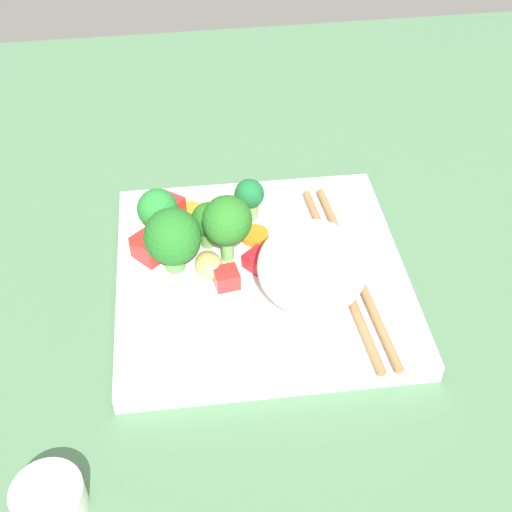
# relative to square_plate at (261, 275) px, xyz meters

# --- Properties ---
(ground_plane) EXTENTS (1.10, 1.10, 0.02)m
(ground_plane) POSITION_rel_square_plate_xyz_m (0.00, 0.00, -0.02)
(ground_plane) COLOR #496F4C
(square_plate) EXTENTS (0.27, 0.27, 0.02)m
(square_plate) POSITION_rel_square_plate_xyz_m (0.00, 0.00, 0.00)
(square_plate) COLOR white
(square_plate) RESTS_ON ground_plane
(rice_mound) EXTENTS (0.11, 0.11, 0.07)m
(rice_mound) POSITION_rel_square_plate_xyz_m (0.04, 0.04, 0.05)
(rice_mound) COLOR white
(rice_mound) RESTS_ON square_plate
(broccoli_floret_0) EXTENTS (0.04, 0.04, 0.05)m
(broccoli_floret_0) POSITION_rel_square_plate_xyz_m (-0.06, -0.09, 0.04)
(broccoli_floret_0) COLOR #82AF53
(broccoli_floret_0) RESTS_ON square_plate
(broccoli_floret_1) EXTENTS (0.03, 0.03, 0.05)m
(broccoli_floret_1) POSITION_rel_square_plate_xyz_m (-0.04, -0.04, 0.04)
(broccoli_floret_1) COLOR #619344
(broccoli_floret_1) RESTS_ON square_plate
(broccoli_floret_2) EXTENTS (0.05, 0.05, 0.07)m
(broccoli_floret_2) POSITION_rel_square_plate_xyz_m (-0.02, -0.03, 0.06)
(broccoli_floret_2) COLOR #76B85E
(broccoli_floret_2) RESTS_ON square_plate
(broccoli_floret_3) EXTENTS (0.05, 0.05, 0.07)m
(broccoli_floret_3) POSITION_rel_square_plate_xyz_m (-0.01, -0.08, 0.05)
(broccoli_floret_3) COLOR #57A34A
(broccoli_floret_3) RESTS_ON square_plate
(broccoli_floret_4) EXTENTS (0.03, 0.03, 0.04)m
(broccoli_floret_4) POSITION_rel_square_plate_xyz_m (-0.08, 0.00, 0.03)
(broccoli_floret_4) COLOR #6FA152
(broccoli_floret_4) RESTS_ON square_plate
(carrot_slice_0) EXTENTS (0.03, 0.03, 0.01)m
(carrot_slice_0) POSITION_rel_square_plate_xyz_m (-0.09, -0.06, 0.01)
(carrot_slice_0) COLOR orange
(carrot_slice_0) RESTS_ON square_plate
(carrot_slice_1) EXTENTS (0.03, 0.03, 0.01)m
(carrot_slice_1) POSITION_rel_square_plate_xyz_m (-0.08, -0.03, 0.01)
(carrot_slice_1) COLOR orange
(carrot_slice_1) RESTS_ON square_plate
(carrot_slice_2) EXTENTS (0.03, 0.03, 0.01)m
(carrot_slice_2) POSITION_rel_square_plate_xyz_m (-0.04, -0.00, 0.01)
(carrot_slice_2) COLOR orange
(carrot_slice_2) RESTS_ON square_plate
(carrot_slice_3) EXTENTS (0.04, 0.04, 0.01)m
(carrot_slice_3) POSITION_rel_square_plate_xyz_m (-0.05, -0.07, 0.01)
(carrot_slice_3) COLOR orange
(carrot_slice_3) RESTS_ON square_plate
(carrot_slice_4) EXTENTS (0.03, 0.03, 0.01)m
(carrot_slice_4) POSITION_rel_square_plate_xyz_m (-0.05, -0.03, 0.01)
(carrot_slice_4) COLOR orange
(carrot_slice_4) RESTS_ON square_plate
(carrot_slice_5) EXTENTS (0.03, 0.03, 0.01)m
(carrot_slice_5) POSITION_rel_square_plate_xyz_m (-0.07, -0.05, 0.01)
(carrot_slice_5) COLOR orange
(carrot_slice_5) RESTS_ON square_plate
(pepper_chunk_0) EXTENTS (0.04, 0.04, 0.02)m
(pepper_chunk_0) POSITION_rel_square_plate_xyz_m (-0.09, -0.08, 0.02)
(pepper_chunk_0) COLOR red
(pepper_chunk_0) RESTS_ON square_plate
(pepper_chunk_1) EXTENTS (0.04, 0.03, 0.02)m
(pepper_chunk_1) POSITION_rel_square_plate_xyz_m (0.00, -0.00, 0.02)
(pepper_chunk_1) COLOR red
(pepper_chunk_1) RESTS_ON square_plate
(pepper_chunk_2) EXTENTS (0.04, 0.04, 0.02)m
(pepper_chunk_2) POSITION_rel_square_plate_xyz_m (-0.03, -0.10, 0.02)
(pepper_chunk_2) COLOR red
(pepper_chunk_2) RESTS_ON square_plate
(pepper_chunk_3) EXTENTS (0.02, 0.02, 0.02)m
(pepper_chunk_3) POSITION_rel_square_plate_xyz_m (0.02, -0.03, 0.02)
(pepper_chunk_3) COLOR red
(pepper_chunk_3) RESTS_ON square_plate
(chicken_piece_0) EXTENTS (0.04, 0.03, 0.02)m
(chicken_piece_0) POSITION_rel_square_plate_xyz_m (0.00, -0.05, 0.02)
(chicken_piece_0) COLOR tan
(chicken_piece_0) RESTS_ON square_plate
(chopstick_pair) EXTENTS (0.24, 0.04, 0.01)m
(chopstick_pair) POSITION_rel_square_plate_xyz_m (0.02, 0.08, 0.01)
(chopstick_pair) COLOR #9D6D42
(chopstick_pair) RESTS_ON square_plate
(sauce_cup) EXTENTS (0.05, 0.05, 0.02)m
(sauce_cup) POSITION_rel_square_plate_xyz_m (0.20, -0.18, 0.00)
(sauce_cup) COLOR silver
(sauce_cup) RESTS_ON ground_plane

